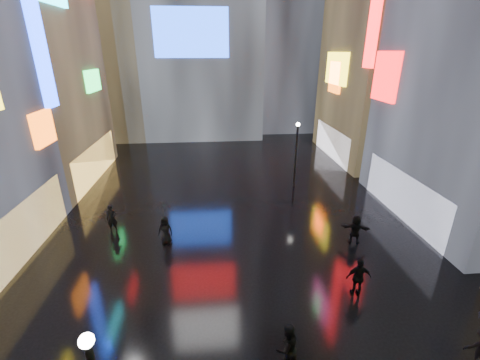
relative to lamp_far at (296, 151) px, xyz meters
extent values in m
plane|color=black|center=(-5.36, -2.68, -2.94)|extent=(140.00, 140.00, 0.00)
cube|color=#FFC659|center=(-16.46, -8.68, -1.44)|extent=(0.20, 10.00, 3.00)
cube|color=#FF5D0C|center=(-16.21, -4.36, 3.12)|extent=(0.25, 2.24, 1.94)
cube|color=#143BFF|center=(-16.21, -2.68, 8.06)|extent=(0.25, 1.40, 8.00)
cube|color=black|center=(-21.36, 3.32, 8.06)|extent=(10.00, 12.00, 22.00)
cube|color=#FFC659|center=(-16.46, 3.32, -1.44)|extent=(0.20, 10.00, 3.00)
cube|color=#1CFF58|center=(-16.21, 5.14, 4.97)|extent=(0.25, 3.00, 1.71)
cube|color=white|center=(5.74, -5.68, -1.44)|extent=(0.20, 9.00, 3.00)
cube|color=#FF0C10|center=(5.49, -1.55, 5.64)|extent=(0.25, 2.99, 3.26)
cube|color=black|center=(10.64, 7.32, 11.06)|extent=(10.00, 12.00, 28.00)
cube|color=white|center=(5.74, 7.32, -1.44)|extent=(0.20, 9.00, 3.00)
cube|color=yellow|center=(5.49, 7.64, 5.71)|extent=(0.25, 4.92, 2.91)
cube|color=#FF5D0C|center=(5.49, 7.76, 4.90)|extent=(0.25, 2.63, 2.87)
cube|color=#194CFF|center=(-8.36, 14.22, 9.06)|extent=(8.00, 0.20, 5.00)
cube|color=black|center=(-19.36, 19.32, 10.06)|extent=(10.00, 10.00, 26.00)
sphere|color=white|center=(-9.05, -18.75, 2.11)|extent=(0.30, 0.30, 0.30)
cylinder|color=black|center=(0.00, 0.00, -0.44)|extent=(0.16, 0.16, 5.00)
sphere|color=white|center=(0.00, 0.00, 2.11)|extent=(0.30, 0.30, 0.30)
imported|color=black|center=(-4.24, -15.81, -2.01)|extent=(1.10, 0.99, 1.86)
imported|color=black|center=(-0.27, -12.55, -2.01)|extent=(1.12, 0.51, 1.87)
imported|color=black|center=(-9.31, -7.54, -2.11)|extent=(0.89, 0.66, 1.66)
imported|color=black|center=(1.37, -8.48, -2.09)|extent=(1.67, 1.00, 1.72)
imported|color=black|center=(-12.67, -5.96, -2.08)|extent=(0.67, 0.48, 1.73)
imported|color=black|center=(-9.31, -7.54, -0.82)|extent=(1.36, 1.37, 0.92)
camera|label=1|loc=(-6.52, -23.54, 7.27)|focal=24.00mm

